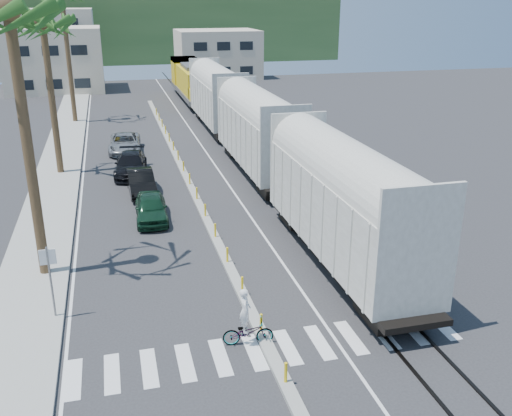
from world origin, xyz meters
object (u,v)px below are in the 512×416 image
(car_second, at_px, (141,182))
(cyclist, at_px, (247,327))
(street_sign, at_px, (50,272))
(car_lead, at_px, (151,208))

(car_second, distance_m, cyclist, 17.94)
(cyclist, bearing_deg, car_second, 16.17)
(street_sign, relative_size, cyclist, 1.37)
(street_sign, distance_m, cyclist, 7.63)
(car_second, height_order, cyclist, cyclist)
(car_lead, height_order, car_second, car_second)
(street_sign, relative_size, car_lead, 0.70)
(car_lead, distance_m, car_second, 4.82)
(car_lead, distance_m, cyclist, 13.15)
(car_second, relative_size, cyclist, 2.06)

